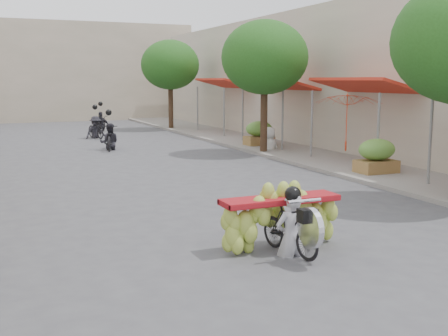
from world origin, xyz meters
TOP-DOWN VIEW (x-y plane):
  - ground at (0.00, 0.00)m, footprint 120.00×120.00m
  - sidewalk_right at (7.00, 15.00)m, footprint 4.00×60.00m
  - shophouse_row_right at (11.99, 14.00)m, footprint 9.77×40.00m
  - far_building at (0.00, 38.00)m, footprint 20.00×6.00m
  - street_tree_mid at (5.40, 14.00)m, footprint 3.40×3.40m
  - street_tree_far at (5.40, 26.00)m, footprint 3.40×3.40m
  - produce_crate_mid at (6.20, 8.00)m, footprint 1.20×0.88m
  - produce_crate_far at (6.20, 16.00)m, footprint 1.20×0.88m
  - banana_motorbike at (-0.14, 2.39)m, footprint 2.20×1.75m
  - market_umbrella at (6.03, 9.29)m, footprint 2.60×2.60m
  - pedestrian at (5.98, 14.59)m, footprint 0.95×0.64m
  - bg_motorbike_a at (0.03, 17.77)m, footprint 1.06×1.85m
  - bg_motorbike_b at (0.37, 22.73)m, footprint 1.16×1.76m
  - bg_motorbike_c at (1.37, 26.51)m, footprint 1.16×1.64m

SIDE VIEW (x-z plane):
  - ground at x=0.00m, z-range 0.00..0.00m
  - sidewalk_right at x=7.00m, z-range 0.00..0.12m
  - banana_motorbike at x=-0.14m, z-range -0.31..1.67m
  - produce_crate_mid at x=6.20m, z-range 0.13..1.29m
  - produce_crate_far at x=6.20m, z-range 0.13..1.29m
  - bg_motorbike_a at x=0.03m, z-range -0.25..1.70m
  - bg_motorbike_c at x=1.37m, z-range -0.16..1.79m
  - bg_motorbike_b at x=0.37m, z-range -0.13..1.82m
  - pedestrian at x=5.98m, z-range 0.12..1.93m
  - market_umbrella at x=6.03m, z-range 1.60..3.52m
  - shophouse_row_right at x=11.99m, z-range 0.00..6.00m
  - far_building at x=0.00m, z-range 0.00..7.00m
  - street_tree_mid at x=5.40m, z-range 1.16..6.41m
  - street_tree_far at x=5.40m, z-range 1.16..6.41m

